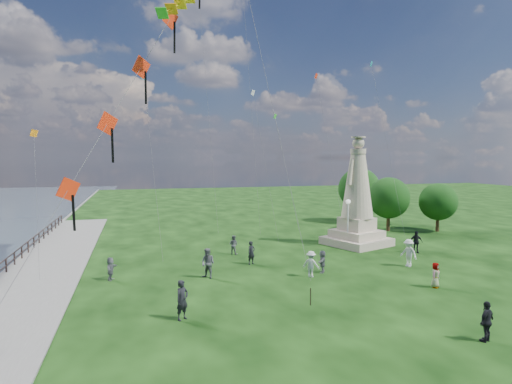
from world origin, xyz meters
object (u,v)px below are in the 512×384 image
object	(u,v)px
person_6	(251,253)
person_9	(416,242)
lamppost	(348,213)
person_4	(435,275)
person_7	(233,245)
person_11	(322,261)
person_1	(208,263)
person_2	(311,264)
person_5	(111,269)
person_8	(409,253)
person_3	(487,321)
person_0	(182,300)
statue	(357,204)

from	to	relation	value
person_6	person_9	size ratio (longest dim) A/B	0.95
lamppost	person_4	size ratio (longest dim) A/B	2.79
person_7	person_11	xyz separation A→B (m)	(4.46, -6.88, -0.01)
person_1	person_2	world-z (taller)	person_1
person_5	person_6	world-z (taller)	person_6
person_11	person_4	bearing A→B (deg)	76.69
person_6	person_8	bearing A→B (deg)	-41.22
person_5	person_1	bearing A→B (deg)	-86.38
lamppost	person_4	xyz separation A→B (m)	(-0.32, -11.36, -2.23)
person_3	person_11	size ratio (longest dim) A/B	1.15
person_2	person_9	size ratio (longest dim) A/B	0.95
person_1	person_8	distance (m)	13.97
person_0	person_8	world-z (taller)	person_8
person_1	person_0	bearing A→B (deg)	-64.15
lamppost	person_4	world-z (taller)	lamppost
person_1	person_5	distance (m)	6.01
person_0	person_8	xyz separation A→B (m)	(16.24, 5.62, 0.02)
person_0	person_4	bearing A→B (deg)	-32.07
person_4	person_7	xyz separation A→B (m)	(-9.44, 11.70, 0.01)
statue	person_2	bearing A→B (deg)	-153.70
lamppost	person_3	size ratio (longest dim) A/B	2.41
statue	person_9	xyz separation A→B (m)	(3.05, -4.02, -2.67)
person_8	person_6	bearing A→B (deg)	-130.45
person_8	person_11	distance (m)	6.45
person_2	person_11	world-z (taller)	person_2
lamppost	person_11	distance (m)	8.71
person_0	person_1	size ratio (longest dim) A/B	0.99
statue	person_5	distance (m)	20.96
person_0	person_2	world-z (taller)	person_0
person_3	person_5	size ratio (longest dim) A/B	1.18
person_7	person_9	bearing A→B (deg)	-153.55
person_4	person_6	world-z (taller)	person_6
person_7	person_9	xyz separation A→B (m)	(14.16, -3.45, 0.13)
statue	lamppost	xyz separation A→B (m)	(-1.35, -0.91, -0.58)
person_3	person_5	distance (m)	20.53
person_0	person_11	bearing A→B (deg)	-5.24
person_2	person_6	size ratio (longest dim) A/B	1.01
person_1	person_9	bearing A→B (deg)	54.19
person_1	person_11	size ratio (longest dim) A/B	1.29
statue	person_7	world-z (taller)	statue
person_5	person_6	size ratio (longest dim) A/B	0.87
person_2	person_5	distance (m)	12.54
person_3	person_7	world-z (taller)	person_3
person_8	person_9	xyz separation A→B (m)	(3.26, 3.63, -0.09)
person_11	person_0	bearing A→B (deg)	-28.53
person_9	person_1	bearing A→B (deg)	-154.04
statue	person_11	world-z (taller)	statue
person_0	person_9	distance (m)	21.58
person_3	person_2	bearing A→B (deg)	-95.39
person_0	person_6	size ratio (longest dim) A/B	1.14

